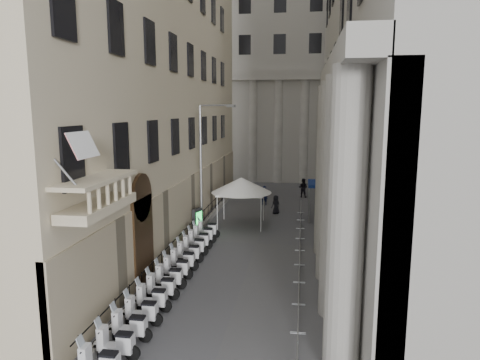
% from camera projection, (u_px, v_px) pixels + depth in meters
% --- Properties ---
extents(far_building, '(22.00, 10.00, 30.00)m').
position_uv_depth(far_building, '(282.00, 58.00, 53.61)').
color(far_building, beige).
rests_on(far_building, ground).
extents(iron_fence, '(0.30, 28.00, 1.40)m').
position_uv_depth(iron_fence, '(188.00, 246.00, 27.37)').
color(iron_fence, black).
rests_on(iron_fence, ground).
extents(blue_awning, '(1.60, 3.00, 3.00)m').
position_uv_depth(blue_awning, '(317.00, 220.00, 33.98)').
color(blue_awning, navy).
rests_on(blue_awning, ground).
extents(scooter_1, '(1.40, 0.56, 1.50)m').
position_uv_depth(scooter_1, '(117.00, 359.00, 14.98)').
color(scooter_1, silver).
rests_on(scooter_1, ground).
extents(scooter_2, '(1.40, 0.56, 1.50)m').
position_uv_depth(scooter_2, '(131.00, 341.00, 16.17)').
color(scooter_2, silver).
rests_on(scooter_2, ground).
extents(scooter_3, '(1.40, 0.56, 1.50)m').
position_uv_depth(scooter_3, '(143.00, 325.00, 17.35)').
color(scooter_3, silver).
rests_on(scooter_3, ground).
extents(scooter_4, '(1.40, 0.56, 1.50)m').
position_uv_depth(scooter_4, '(153.00, 311.00, 18.54)').
color(scooter_4, silver).
rests_on(scooter_4, ground).
extents(scooter_5, '(1.40, 0.56, 1.50)m').
position_uv_depth(scooter_5, '(162.00, 299.00, 19.73)').
color(scooter_5, silver).
rests_on(scooter_5, ground).
extents(scooter_6, '(1.40, 0.56, 1.50)m').
position_uv_depth(scooter_6, '(170.00, 288.00, 20.91)').
color(scooter_6, silver).
rests_on(scooter_6, ground).
extents(scooter_7, '(1.40, 0.56, 1.50)m').
position_uv_depth(scooter_7, '(177.00, 279.00, 22.10)').
color(scooter_7, silver).
rests_on(scooter_7, ground).
extents(scooter_8, '(1.40, 0.56, 1.50)m').
position_uv_depth(scooter_8, '(183.00, 270.00, 23.29)').
color(scooter_8, silver).
rests_on(scooter_8, ground).
extents(scooter_9, '(1.40, 0.56, 1.50)m').
position_uv_depth(scooter_9, '(189.00, 262.00, 24.47)').
color(scooter_9, silver).
rests_on(scooter_9, ground).
extents(scooter_10, '(1.40, 0.56, 1.50)m').
position_uv_depth(scooter_10, '(194.00, 255.00, 25.66)').
color(scooter_10, silver).
rests_on(scooter_10, ground).
extents(scooter_11, '(1.40, 0.56, 1.50)m').
position_uv_depth(scooter_11, '(199.00, 249.00, 26.85)').
color(scooter_11, silver).
rests_on(scooter_11, ground).
extents(scooter_12, '(1.40, 0.56, 1.50)m').
position_uv_depth(scooter_12, '(204.00, 243.00, 28.03)').
color(scooter_12, silver).
rests_on(scooter_12, ground).
extents(scooter_13, '(1.40, 0.56, 1.50)m').
position_uv_depth(scooter_13, '(208.00, 238.00, 29.22)').
color(scooter_13, silver).
rests_on(scooter_13, ground).
extents(barrier_1, '(0.60, 2.40, 1.10)m').
position_uv_depth(barrier_1, '(297.00, 351.00, 15.46)').
color(barrier_1, '#AFB2B7').
rests_on(barrier_1, ground).
extents(barrier_2, '(0.60, 2.40, 1.10)m').
position_uv_depth(barrier_2, '(298.00, 318.00, 17.90)').
color(barrier_2, '#AFB2B7').
rests_on(barrier_2, ground).
extents(barrier_3, '(0.60, 2.40, 1.10)m').
position_uv_depth(barrier_3, '(299.00, 293.00, 20.34)').
color(barrier_3, '#AFB2B7').
rests_on(barrier_3, ground).
extents(barrier_4, '(0.60, 2.40, 1.10)m').
position_uv_depth(barrier_4, '(299.00, 274.00, 22.78)').
color(barrier_4, '#AFB2B7').
rests_on(barrier_4, ground).
extents(barrier_5, '(0.60, 2.40, 1.10)m').
position_uv_depth(barrier_5, '(300.00, 258.00, 25.22)').
color(barrier_5, '#AFB2B7').
rests_on(barrier_5, ground).
extents(barrier_6, '(0.60, 2.40, 1.10)m').
position_uv_depth(barrier_6, '(300.00, 245.00, 27.66)').
color(barrier_6, '#AFB2B7').
rests_on(barrier_6, ground).
extents(barrier_7, '(0.60, 2.40, 1.10)m').
position_uv_depth(barrier_7, '(300.00, 234.00, 30.11)').
color(barrier_7, '#AFB2B7').
rests_on(barrier_7, ground).
extents(barrier_8, '(0.60, 2.40, 1.10)m').
position_uv_depth(barrier_8, '(300.00, 224.00, 32.55)').
color(barrier_8, '#AFB2B7').
rests_on(barrier_8, ground).
extents(barrier_9, '(0.60, 2.40, 1.10)m').
position_uv_depth(barrier_9, '(301.00, 216.00, 34.99)').
color(barrier_9, '#AFB2B7').
rests_on(barrier_9, ground).
extents(security_tent, '(4.50, 4.50, 3.66)m').
position_uv_depth(security_tent, '(242.00, 186.00, 31.79)').
color(security_tent, silver).
rests_on(security_tent, ground).
extents(street_lamp, '(2.73, 1.36, 8.99)m').
position_uv_depth(street_lamp, '(205.00, 157.00, 29.68)').
color(street_lamp, gray).
rests_on(street_lamp, ground).
extents(info_kiosk, '(0.53, 0.97, 1.96)m').
position_uv_depth(info_kiosk, '(197.00, 222.00, 29.34)').
color(info_kiosk, black).
rests_on(info_kiosk, ground).
extents(pedestrian_a, '(0.74, 0.60, 1.77)m').
position_uv_depth(pedestrian_a, '(264.00, 195.00, 39.11)').
color(pedestrian_a, black).
rests_on(pedestrian_a, ground).
extents(pedestrian_b, '(1.09, 0.96, 1.89)m').
position_uv_depth(pedestrian_b, '(303.00, 188.00, 42.52)').
color(pedestrian_b, black).
rests_on(pedestrian_b, ground).
extents(pedestrian_c, '(0.91, 0.88, 1.57)m').
position_uv_depth(pedestrian_c, '(276.00, 205.00, 35.78)').
color(pedestrian_c, black).
rests_on(pedestrian_c, ground).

